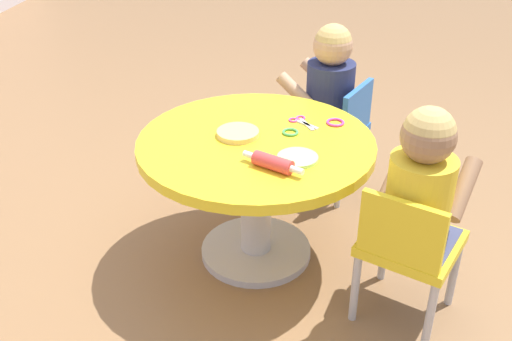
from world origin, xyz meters
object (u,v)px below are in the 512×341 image
(child_chair_right, at_px, (334,131))
(craft_scissors, at_px, (301,121))
(craft_table, at_px, (256,170))
(seated_child_left, at_px, (421,182))
(seated_child_right, at_px, (329,82))
(rolling_pin, at_px, (273,163))
(child_chair_left, at_px, (408,247))

(child_chair_right, height_order, craft_scissors, child_chair_right)
(child_chair_right, xyz_separation_m, craft_scissors, (-0.38, 0.12, 0.21))
(craft_table, height_order, seated_child_left, seated_child_left)
(seated_child_left, distance_m, craft_scissors, 0.59)
(seated_child_right, distance_m, rolling_pin, 0.79)
(seated_child_left, xyz_separation_m, craft_scissors, (0.41, 0.42, -0.01))
(child_chair_left, height_order, rolling_pin, rolling_pin)
(seated_child_left, relative_size, craft_scissors, 3.83)
(craft_table, xyz_separation_m, seated_child_right, (0.57, -0.23, 0.14))
(child_chair_left, xyz_separation_m, seated_child_left, (0.04, -0.02, 0.23))
(rolling_pin, bearing_deg, craft_table, 24.12)
(craft_table, height_order, craft_scissors, craft_scissors)
(seated_child_left, xyz_separation_m, rolling_pin, (0.03, 0.48, 0.01))
(child_chair_right, distance_m, rolling_pin, 0.81)
(craft_table, xyz_separation_m, child_chair_left, (-0.27, -0.55, -0.08))
(craft_table, relative_size, seated_child_left, 1.71)
(child_chair_left, distance_m, seated_child_left, 0.23)
(seated_child_right, bearing_deg, child_chair_right, -112.38)
(child_chair_left, distance_m, seated_child_right, 0.93)
(seated_child_left, xyz_separation_m, seated_child_right, (0.81, 0.34, 0.00))
(rolling_pin, distance_m, craft_scissors, 0.38)
(seated_child_right, bearing_deg, rolling_pin, 169.81)
(seated_child_left, distance_m, rolling_pin, 0.48)
(seated_child_right, bearing_deg, child_chair_left, -159.04)
(craft_scissors, bearing_deg, rolling_pin, 171.61)
(child_chair_left, height_order, child_chair_right, same)
(seated_child_left, bearing_deg, rolling_pin, 85.97)
(child_chair_left, relative_size, seated_child_left, 1.05)
(rolling_pin, bearing_deg, child_chair_left, -98.66)
(craft_table, bearing_deg, seated_child_right, -21.90)
(child_chair_right, relative_size, craft_scissors, 4.02)
(craft_table, distance_m, seated_child_left, 0.63)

